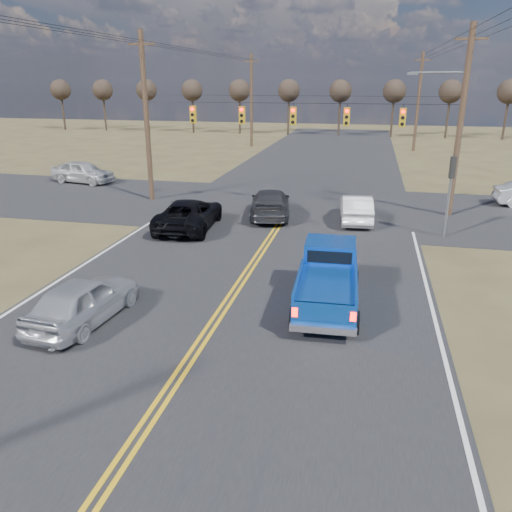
% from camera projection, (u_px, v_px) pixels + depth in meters
% --- Properties ---
extents(ground, '(160.00, 160.00, 0.00)m').
position_uv_depth(ground, '(189.00, 362.00, 13.52)').
color(ground, brown).
rests_on(ground, ground).
extents(road_main, '(14.00, 120.00, 0.02)m').
position_uv_depth(road_main, '(264.00, 248.00, 22.72)').
color(road_main, '#28282B').
rests_on(road_main, ground).
extents(road_cross, '(120.00, 12.00, 0.02)m').
position_uv_depth(road_cross, '(291.00, 207.00, 30.08)').
color(road_cross, '#28282B').
rests_on(road_cross, ground).
extents(signal_gantry, '(19.60, 4.83, 10.00)m').
position_uv_depth(signal_gantry, '(301.00, 121.00, 28.10)').
color(signal_gantry, '#473323').
rests_on(signal_gantry, ground).
extents(utility_poles, '(19.60, 58.32, 10.00)m').
position_uv_depth(utility_poles, '(290.00, 119.00, 27.42)').
color(utility_poles, '#473323').
rests_on(utility_poles, ground).
extents(treeline, '(87.00, 117.80, 7.40)m').
position_uv_depth(treeline, '(312.00, 102.00, 36.43)').
color(treeline, '#33261C').
rests_on(treeline, ground).
extents(pickup_truck, '(2.23, 5.23, 1.94)m').
position_uv_depth(pickup_truck, '(328.00, 280.00, 16.57)').
color(pickup_truck, black).
rests_on(pickup_truck, ground).
extents(silver_suv, '(2.13, 4.49, 1.48)m').
position_uv_depth(silver_suv, '(83.00, 300.00, 15.52)').
color(silver_suv, '#B0B2B9').
rests_on(silver_suv, ground).
extents(black_suv, '(2.93, 5.69, 1.54)m').
position_uv_depth(black_suv, '(189.00, 214.00, 25.45)').
color(black_suv, black).
rests_on(black_suv, ground).
extents(white_car_queue, '(1.93, 4.57, 1.47)m').
position_uv_depth(white_car_queue, '(356.00, 208.00, 26.73)').
color(white_car_queue, white).
rests_on(white_car_queue, ground).
extents(dgrey_car_queue, '(3.00, 5.55, 1.53)m').
position_uv_depth(dgrey_car_queue, '(270.00, 203.00, 27.69)').
color(dgrey_car_queue, '#35353A').
rests_on(dgrey_car_queue, ground).
extents(cross_car_west, '(2.73, 5.09, 1.65)m').
position_uv_depth(cross_car_west, '(83.00, 172.00, 36.91)').
color(cross_car_west, silver).
rests_on(cross_car_west, ground).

